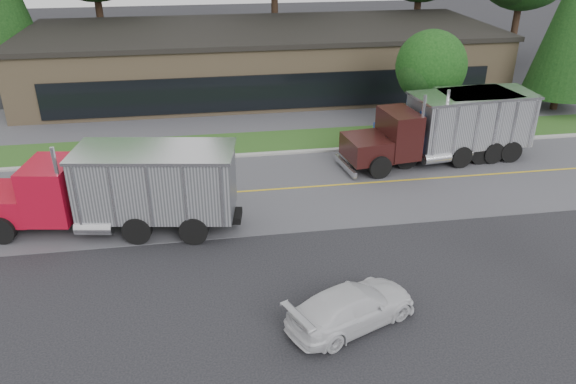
{
  "coord_description": "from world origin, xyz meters",
  "views": [
    {
      "loc": [
        -2.51,
        -13.86,
        11.23
      ],
      "look_at": [
        0.5,
        5.05,
        1.8
      ],
      "focal_mm": 35.0,
      "sensor_mm": 36.0,
      "label": 1
    }
  ],
  "objects_px": {
    "dump_truck_red": "(121,187)",
    "dump_truck_maroon": "(440,127)",
    "dump_truck_blue": "(463,123)",
    "rally_car": "(352,306)"
  },
  "relations": [
    {
      "from": "dump_truck_red",
      "to": "rally_car",
      "type": "relative_size",
      "value": 2.47
    },
    {
      "from": "dump_truck_blue",
      "to": "rally_car",
      "type": "relative_size",
      "value": 1.84
    },
    {
      "from": "dump_truck_red",
      "to": "dump_truck_maroon",
      "type": "relative_size",
      "value": 1.17
    },
    {
      "from": "dump_truck_red",
      "to": "dump_truck_blue",
      "type": "bearing_deg",
      "value": -153.68
    },
    {
      "from": "dump_truck_red",
      "to": "rally_car",
      "type": "height_order",
      "value": "dump_truck_red"
    },
    {
      "from": "dump_truck_blue",
      "to": "dump_truck_maroon",
      "type": "bearing_deg",
      "value": 15.37
    },
    {
      "from": "dump_truck_red",
      "to": "dump_truck_blue",
      "type": "height_order",
      "value": "same"
    },
    {
      "from": "dump_truck_red",
      "to": "dump_truck_maroon",
      "type": "distance_m",
      "value": 15.69
    },
    {
      "from": "dump_truck_red",
      "to": "dump_truck_blue",
      "type": "relative_size",
      "value": 1.34
    },
    {
      "from": "rally_car",
      "to": "dump_truck_maroon",
      "type": "bearing_deg",
      "value": -56.71
    }
  ]
}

